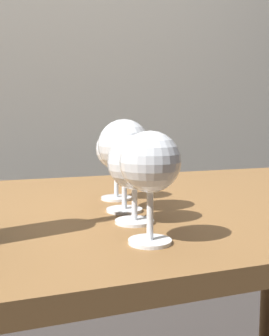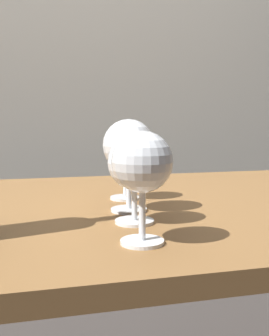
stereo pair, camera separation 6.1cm
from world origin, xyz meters
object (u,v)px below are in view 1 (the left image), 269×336
at_px(wine_glass_cabernet, 134,165).
at_px(wine_glass_rose, 116,151).
at_px(wine_glass_port, 124,147).
at_px(wine_glass_amber, 150,165).

xyz_separation_m(wine_glass_cabernet, wine_glass_rose, (0.03, 0.19, 0.01)).
distance_m(wine_glass_cabernet, wine_glass_port, 0.09).
relative_size(wine_glass_amber, wine_glass_cabernet, 1.07).
bearing_deg(wine_glass_amber, wine_glass_port, 81.88).
bearing_deg(wine_glass_rose, wine_glass_cabernet, -98.69).
bearing_deg(wine_glass_amber, wine_glass_rose, 81.27).
xyz_separation_m(wine_glass_amber, wine_glass_cabernet, (0.02, 0.11, -0.01)).
relative_size(wine_glass_cabernet, wine_glass_port, 0.85).
height_order(wine_glass_cabernet, wine_glass_port, wine_glass_port).
height_order(wine_glass_cabernet, wine_glass_rose, wine_glass_rose).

